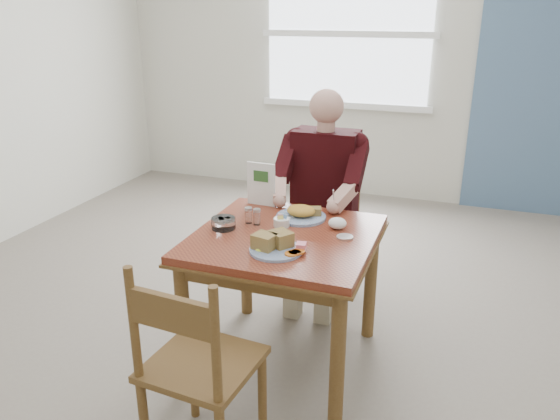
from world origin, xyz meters
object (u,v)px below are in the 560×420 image
at_px(table, 285,254).
at_px(near_plate, 276,244).
at_px(chair_near, 196,368).
at_px(diner, 322,183).
at_px(far_plate, 302,213).
at_px(chair_far, 324,228).

bearing_deg(table, near_plate, -82.86).
height_order(chair_near, diner, diner).
height_order(chair_near, near_plate, chair_near).
bearing_deg(diner, chair_near, -93.42).
distance_m(table, diner, 0.73).
distance_m(diner, near_plate, 0.91).
xyz_separation_m(diner, near_plate, (0.03, -0.91, -0.03)).
xyz_separation_m(table, chair_near, (-0.09, -0.81, -0.16)).
height_order(diner, far_plate, diner).
bearing_deg(table, chair_near, -96.38).
bearing_deg(chair_far, diner, -89.99).
xyz_separation_m(table, near_plate, (0.03, -0.20, 0.14)).
bearing_deg(far_plate, chair_far, 91.55).
height_order(diner, near_plate, diner).
xyz_separation_m(chair_near, diner, (0.09, 1.52, 0.33)).
height_order(table, near_plate, near_plate).
xyz_separation_m(chair_far, diner, (0.00, -0.09, 0.33)).
bearing_deg(far_plate, near_plate, -88.66).
relative_size(chair_far, far_plate, 2.76).
distance_m(diner, far_plate, 0.46).
xyz_separation_m(chair_near, far_plate, (0.11, 1.06, 0.30)).
bearing_deg(far_plate, diner, 91.85).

